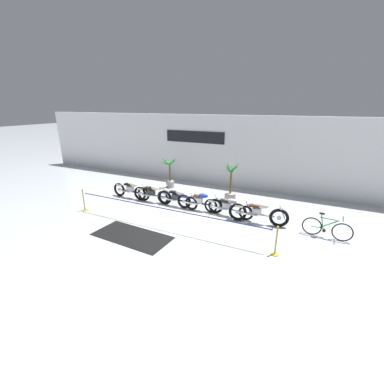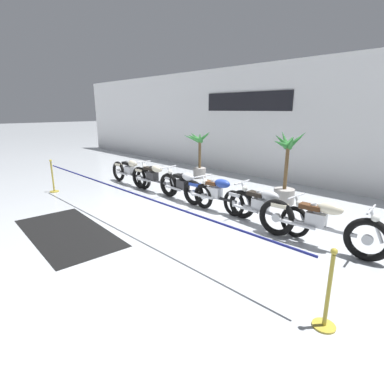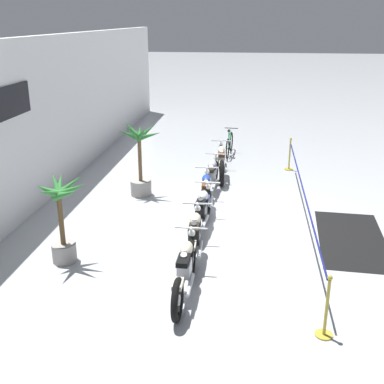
{
  "view_description": "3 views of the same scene",
  "coord_description": "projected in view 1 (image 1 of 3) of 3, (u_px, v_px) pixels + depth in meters",
  "views": [
    {
      "loc": [
        5.14,
        -9.51,
        4.75
      ],
      "look_at": [
        -0.04,
        1.23,
        0.68
      ],
      "focal_mm": 24.0,
      "sensor_mm": 36.0,
      "label": 1
    },
    {
      "loc": [
        5.49,
        -4.92,
        2.58
      ],
      "look_at": [
        0.15,
        0.29,
        0.51
      ],
      "focal_mm": 28.0,
      "sensor_mm": 36.0,
      "label": 2
    },
    {
      "loc": [
        -10.73,
        -0.36,
        4.62
      ],
      "look_at": [
        -0.19,
        0.98,
        0.76
      ],
      "focal_mm": 45.0,
      "sensor_mm": 36.0,
      "label": 3
    }
  ],
  "objects": [
    {
      "name": "motorcycle_cream_1",
      "position": [
        152.0,
        194.0,
        13.02
      ],
      "size": [
        2.21,
        0.62,
        0.94
      ],
      "color": "black",
      "rests_on": "ground"
    },
    {
      "name": "potted_palm_right_of_row",
      "position": [
        169.0,
        172.0,
        15.23
      ],
      "size": [
        1.11,
        1.05,
        1.85
      ],
      "color": "gray",
      "rests_on": "ground"
    },
    {
      "name": "stanchion_far_left",
      "position": [
        135.0,
        207.0,
        10.69
      ],
      "size": [
        8.67,
        0.28,
        1.05
      ],
      "color": "gold",
      "rests_on": "ground"
    },
    {
      "name": "stanchion_mid_left",
      "position": [
        276.0,
        245.0,
        8.46
      ],
      "size": [
        0.28,
        0.28,
        1.05
      ],
      "color": "gold",
      "rests_on": "ground"
    },
    {
      "name": "potted_palm_left_of_row",
      "position": [
        231.0,
        185.0,
        13.07
      ],
      "size": [
        0.87,
        1.18,
        2.07
      ],
      "color": "gray",
      "rests_on": "ground"
    },
    {
      "name": "floor_banner",
      "position": [
        132.0,
        236.0,
        9.77
      ],
      "size": [
        3.13,
        1.6,
        0.01
      ],
      "primitive_type": "cube",
      "rotation": [
        0.0,
        0.0,
        -0.06
      ],
      "color": "black",
      "rests_on": "ground"
    },
    {
      "name": "motorcycle_silver_4",
      "position": [
        228.0,
        207.0,
        11.37
      ],
      "size": [
        2.33,
        0.62,
        0.91
      ],
      "color": "black",
      "rests_on": "ground"
    },
    {
      "name": "motorcycle_blue_3",
      "position": [
        200.0,
        202.0,
        11.96
      ],
      "size": [
        2.28,
        0.62,
        0.93
      ],
      "color": "black",
      "rests_on": "ground"
    },
    {
      "name": "ground_plane",
      "position": [
        181.0,
        214.0,
        11.75
      ],
      "size": [
        120.0,
        120.0,
        0.0
      ],
      "primitive_type": "plane",
      "color": "#B2B7BC"
    },
    {
      "name": "motorcycle_silver_2",
      "position": [
        177.0,
        198.0,
        12.44
      ],
      "size": [
        2.32,
        0.62,
        0.92
      ],
      "color": "black",
      "rests_on": "ground"
    },
    {
      "name": "back_wall",
      "position": [
        220.0,
        151.0,
        15.44
      ],
      "size": [
        28.0,
        0.29,
        4.2
      ],
      "color": "white",
      "rests_on": "ground"
    },
    {
      "name": "bicycle",
      "position": [
        327.0,
        228.0,
        9.54
      ],
      "size": [
        1.73,
        0.48,
        0.96
      ],
      "color": "black",
      "rests_on": "ground"
    },
    {
      "name": "motorcycle_cream_0",
      "position": [
        131.0,
        190.0,
        13.57
      ],
      "size": [
        2.35,
        0.62,
        0.95
      ],
      "color": "black",
      "rests_on": "ground"
    },
    {
      "name": "motorcycle_cream_5",
      "position": [
        258.0,
        213.0,
        10.66
      ],
      "size": [
        2.48,
        0.62,
        0.97
      ],
      "color": "black",
      "rests_on": "ground"
    }
  ]
}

